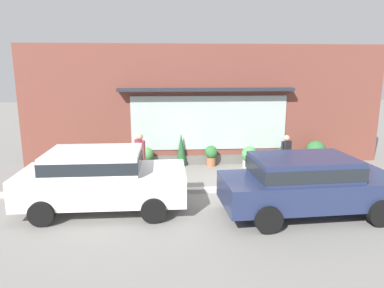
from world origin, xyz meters
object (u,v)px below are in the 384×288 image
at_px(potted_plant_near_hydrant, 100,160).
at_px(potted_plant_doorstep, 181,150).
at_px(potted_plant_trailing_edge, 285,155).
at_px(fire_hydrant, 260,166).
at_px(parked_car_navy, 307,182).
at_px(potted_plant_low_front, 211,155).
at_px(pedestrian_with_handbag, 286,154).
at_px(potted_plant_window_right, 249,156).
at_px(pedestrian_passerby, 140,154).
at_px(potted_plant_window_left, 147,157).
at_px(parked_car_white, 101,176).
at_px(potted_plant_window_center, 316,152).

bearing_deg(potted_plant_near_hydrant, potted_plant_doorstep, 6.46).
bearing_deg(potted_plant_trailing_edge, fire_hydrant, -130.61).
height_order(parked_car_navy, potted_plant_near_hydrant, parked_car_navy).
relative_size(potted_plant_low_front, potted_plant_trailing_edge, 1.00).
xyz_separation_m(pedestrian_with_handbag, potted_plant_window_right, (-0.88, 1.59, -0.46)).
height_order(potted_plant_low_front, potted_plant_doorstep, potted_plant_doorstep).
bearing_deg(potted_plant_window_right, pedestrian_with_handbag, -61.03).
distance_m(fire_hydrant, parked_car_navy, 3.04).
bearing_deg(potted_plant_doorstep, fire_hydrant, -36.50).
relative_size(potted_plant_window_right, potted_plant_near_hydrant, 1.11).
bearing_deg(potted_plant_low_front, pedestrian_with_handbag, -38.67).
height_order(pedestrian_with_handbag, pedestrian_passerby, pedestrian_passerby).
height_order(pedestrian_passerby, parked_car_navy, pedestrian_passerby).
bearing_deg(potted_plant_near_hydrant, potted_plant_window_right, -0.58).
xyz_separation_m(potted_plant_trailing_edge, potted_plant_doorstep, (-4.03, 0.26, 0.21)).
bearing_deg(potted_plant_window_left, pedestrian_passerby, -93.55).
height_order(fire_hydrant, potted_plant_low_front, fire_hydrant).
relative_size(parked_car_white, potted_plant_trailing_edge, 5.40).
height_order(pedestrian_passerby, parked_car_white, pedestrian_passerby).
distance_m(pedestrian_with_handbag, parked_car_white, 6.17).
bearing_deg(fire_hydrant, potted_plant_trailing_edge, 49.39).
height_order(parked_car_navy, potted_plant_window_right, parked_car_navy).
bearing_deg(pedestrian_with_handbag, potted_plant_window_left, 130.61).
relative_size(fire_hydrant, potted_plant_doorstep, 0.73).
bearing_deg(parked_car_white, potted_plant_doorstep, 60.93).
relative_size(pedestrian_with_handbag, potted_plant_window_center, 1.56).
distance_m(pedestrian_with_handbag, potted_plant_near_hydrant, 6.75).
xyz_separation_m(potted_plant_window_left, potted_plant_window_center, (6.53, -0.20, 0.14)).
bearing_deg(fire_hydrant, pedestrian_passerby, 179.61).
relative_size(potted_plant_window_right, potted_plant_doorstep, 0.63).
bearing_deg(pedestrian_with_handbag, potted_plant_trailing_edge, 43.45).
xyz_separation_m(pedestrian_passerby, potted_plant_window_center, (6.63, 1.53, -0.43)).
height_order(parked_car_navy, parked_car_white, parked_car_white).
relative_size(pedestrian_with_handbag, potted_plant_doorstep, 1.21).
distance_m(pedestrian_passerby, potted_plant_low_front, 3.17).
height_order(fire_hydrant, parked_car_white, parked_car_white).
bearing_deg(potted_plant_window_right, potted_plant_low_front, 169.58).
height_order(pedestrian_with_handbag, parked_car_white, parked_car_white).
bearing_deg(potted_plant_window_center, potted_plant_low_front, 176.79).
distance_m(pedestrian_with_handbag, pedestrian_passerby, 4.90).
xyz_separation_m(fire_hydrant, potted_plant_low_front, (-1.45, 1.78, -0.01)).
xyz_separation_m(pedestrian_with_handbag, potted_plant_window_center, (1.74, 1.62, -0.33)).
xyz_separation_m(parked_car_white, potted_plant_near_hydrant, (-0.74, 3.81, -0.54)).
bearing_deg(potted_plant_doorstep, pedestrian_with_handbag, -29.91).
bearing_deg(potted_plant_window_right, potted_plant_trailing_edge, 5.63).
distance_m(fire_hydrant, potted_plant_low_front, 2.30).
relative_size(potted_plant_window_left, potted_plant_window_center, 0.80).
xyz_separation_m(potted_plant_near_hydrant, potted_plant_trailing_edge, (7.09, 0.09, 0.02)).
height_order(pedestrian_with_handbag, potted_plant_window_right, pedestrian_with_handbag).
bearing_deg(pedestrian_passerby, fire_hydrant, 54.89).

